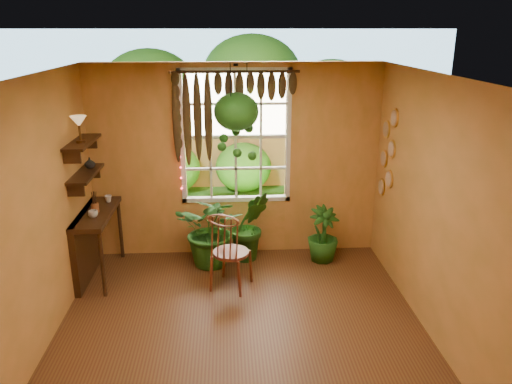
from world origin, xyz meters
TOP-DOWN VIEW (x-y plane):
  - floor at (0.00, 0.00)m, footprint 4.50×4.50m
  - ceiling at (0.00, 0.00)m, footprint 4.50×4.50m
  - wall_back at (0.00, 2.25)m, footprint 4.00×0.00m
  - wall_left at (-2.00, 0.00)m, footprint 0.00×4.50m
  - wall_right at (2.00, 0.00)m, footprint 0.00×4.50m
  - window at (0.00, 2.28)m, footprint 1.52×0.10m
  - valance_vine at (-0.08, 2.16)m, footprint 1.70×0.12m
  - string_lights at (-0.76, 2.19)m, footprint 0.03×0.03m
  - wall_plates at (1.98, 1.79)m, footprint 0.04×0.32m
  - counter_ledge at (-1.91, 1.60)m, footprint 0.40×1.20m
  - shelf_lower at (-1.88, 1.60)m, footprint 0.25×0.90m
  - shelf_upper at (-1.88, 1.60)m, footprint 0.25×0.90m
  - backyard at (0.24, 6.87)m, footprint 14.00×10.00m
  - windsor_chair at (-0.11, 1.16)m, footprint 0.59×0.60m
  - potted_plant_left at (-0.32, 1.83)m, footprint 1.15×1.07m
  - potted_plant_mid at (0.18, 1.98)m, footprint 0.63×0.54m
  - potted_plant_right at (1.19, 1.88)m, footprint 0.58×0.58m
  - hanging_basket at (0.01, 2.00)m, footprint 0.58×0.58m
  - cup_a at (-1.78, 1.39)m, footprint 0.15×0.15m
  - cup_b at (-1.72, 1.96)m, footprint 0.11×0.11m
  - brush_jar at (-1.80, 1.58)m, footprint 0.09×0.09m
  - shelf_vase at (-1.87, 1.81)m, footprint 0.16×0.16m
  - tiffany_lamp at (-1.86, 1.49)m, footprint 0.19×0.19m

SIDE VIEW (x-z plane):
  - floor at x=0.00m, z-range 0.00..0.00m
  - windsor_chair at x=-0.11m, z-range -0.25..0.95m
  - potted_plant_right at x=1.19m, z-range 0.00..0.78m
  - potted_plant_mid at x=0.18m, z-range 0.00..1.00m
  - potted_plant_left at x=-0.32m, z-range 0.00..1.04m
  - counter_ledge at x=-1.91m, z-range 0.10..1.00m
  - cup_b at x=-1.72m, z-range 0.90..0.99m
  - cup_a at x=-1.78m, z-range 0.90..0.99m
  - brush_jar at x=-1.80m, z-range 0.86..1.21m
  - backyard at x=0.24m, z-range -4.72..7.28m
  - wall_back at x=0.00m, z-range -0.65..3.35m
  - wall_left at x=-2.00m, z-range -0.90..3.60m
  - wall_right at x=2.00m, z-range -0.90..3.60m
  - shelf_lower at x=-1.88m, z-range 1.38..1.42m
  - shelf_vase at x=-1.87m, z-range 1.42..1.56m
  - wall_plates at x=1.98m, z-range 1.00..2.10m
  - window at x=0.00m, z-range 0.77..2.63m
  - string_lights at x=-0.76m, z-range 0.98..2.52m
  - shelf_upper at x=-1.88m, z-range 1.78..1.82m
  - hanging_basket at x=0.01m, z-range 1.37..2.63m
  - tiffany_lamp at x=-1.86m, z-range 1.89..2.21m
  - valance_vine at x=-0.08m, z-range 1.73..2.83m
  - ceiling at x=0.00m, z-range 2.70..2.70m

